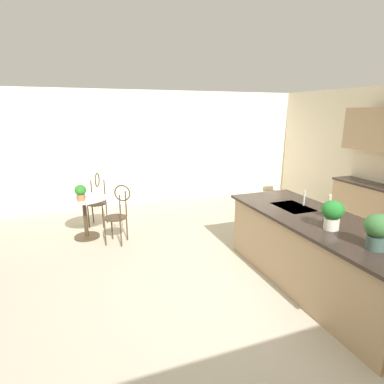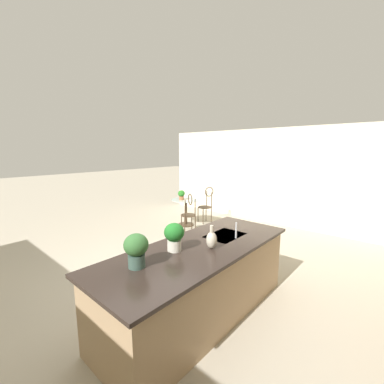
{
  "view_description": "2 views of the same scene",
  "coord_description": "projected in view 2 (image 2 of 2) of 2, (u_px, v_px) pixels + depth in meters",
  "views": [
    {
      "loc": [
        3.09,
        -1.88,
        2.21
      ],
      "look_at": [
        -1.1,
        -0.35,
        1.03
      ],
      "focal_mm": 28.55,
      "sensor_mm": 36.0,
      "label": 1
    },
    {
      "loc": [
        2.56,
        2.72,
        2.11
      ],
      "look_at": [
        -1.5,
        -0.87,
        1.18
      ],
      "focal_mm": 23.31,
      "sensor_mm": 36.0,
      "label": 2
    }
  ],
  "objects": [
    {
      "name": "potted_plant_counter_far",
      "position": [
        136.0,
        248.0,
        2.52
      ],
      "size": [
        0.25,
        0.25,
        0.35
      ],
      "color": "#385147",
      "rests_on": "kitchen_island"
    },
    {
      "name": "ground_plane",
      "position": [
        171.0,
        282.0,
        4.02
      ],
      "size": [
        40.0,
        40.0,
        0.0
      ],
      "primitive_type": "plane",
      "color": "#B2A893"
    },
    {
      "name": "potted_plant_counter_near",
      "position": [
        174.0,
        235.0,
        2.93
      ],
      "size": [
        0.24,
        0.24,
        0.34
      ],
      "color": "beige",
      "rests_on": "kitchen_island"
    },
    {
      "name": "vase_on_counter",
      "position": [
        212.0,
        240.0,
        3.02
      ],
      "size": [
        0.13,
        0.13,
        0.29
      ],
      "color": "#BCB29E",
      "rests_on": "kitchen_island"
    },
    {
      "name": "wall_left_window",
      "position": [
        281.0,
        177.0,
        6.94
      ],
      "size": [
        0.12,
        7.8,
        2.7
      ],
      "primitive_type": "cube",
      "color": "beige",
      "rests_on": "ground"
    },
    {
      "name": "chair_near_window",
      "position": [
        206.0,
        203.0,
        7.22
      ],
      "size": [
        0.52,
        0.48,
        1.04
      ],
      "color": "#3D2D1E",
      "rests_on": "ground"
    },
    {
      "name": "sink_faucet",
      "position": [
        236.0,
        230.0,
        3.36
      ],
      "size": [
        0.02,
        0.02,
        0.22
      ],
      "primitive_type": "cylinder",
      "color": "#B2B5BA",
      "rests_on": "kitchen_island"
    },
    {
      "name": "bistro_table",
      "position": [
        186.0,
        210.0,
        6.96
      ],
      "size": [
        0.8,
        0.8,
        0.74
      ],
      "color": "#3D2D1E",
      "rests_on": "ground"
    },
    {
      "name": "potted_plant_on_table",
      "position": [
        181.0,
        194.0,
        6.81
      ],
      "size": [
        0.19,
        0.19,
        0.27
      ],
      "color": "#9E603D",
      "rests_on": "bistro_table"
    },
    {
      "name": "kitchen_island",
      "position": [
        200.0,
        280.0,
        3.17
      ],
      "size": [
        2.8,
        1.06,
        0.92
      ],
      "color": "tan",
      "rests_on": "ground"
    },
    {
      "name": "chair_by_island",
      "position": [
        189.0,
        211.0,
        6.26
      ],
      "size": [
        0.52,
        0.52,
        1.04
      ],
      "color": "#3D2D1E",
      "rests_on": "ground"
    }
  ]
}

